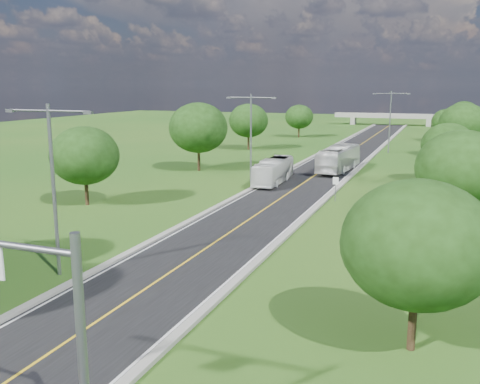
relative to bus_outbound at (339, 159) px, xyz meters
The scene contains 22 objects.
ground 4.97m from the bus_outbound, 116.33° to the left, with size 260.00×260.00×0.00m, color #1E5116.
road 10.54m from the bus_outbound, 101.51° to the left, with size 8.00×150.00×0.06m, color black.
curb_left 12.10m from the bus_outbound, 121.82° to the left, with size 0.50×150.00×0.22m, color gray.
curb_right 10.54m from the bus_outbound, 77.97° to the left, with size 0.50×150.00×0.22m, color gray.
signal_mast 56.92m from the bus_outbound, 88.38° to the right, with size 8.54×0.33×7.20m.
speed_limit_sign 18.09m from the bus_outbound, 80.06° to the right, with size 0.55×0.09×2.40m.
overpass 84.22m from the bus_outbound, 91.41° to the left, with size 30.00×3.00×3.20m.
streetlight_near_left 44.75m from the bus_outbound, 100.45° to the right, with size 5.90×0.25×10.00m.
streetlight_mid_left 14.15m from the bus_outbound, 126.78° to the right, with size 5.90×0.25×10.00m.
streetlight_far_right 22.94m from the bus_outbound, 79.98° to the left, with size 5.90×0.25×10.00m.
tree_lb 33.30m from the bus_outbound, 123.03° to the right, with size 6.30×6.30×7.33m.
tree_lc 18.45m from the bus_outbound, 161.23° to the right, with size 7.56×7.56×8.79m.
tree_ld 26.57m from the bus_outbound, 136.35° to the left, with size 6.72×6.72×7.82m.
tree_le 45.41m from the bus_outbound, 111.45° to the left, with size 5.88×5.88×6.84m.
tree_ra 47.42m from the bus_outbound, 75.41° to the right, with size 6.30×6.30×7.33m.
tree_rb 29.50m from the bus_outbound, 61.65° to the right, with size 6.72×6.72×7.82m.
tree_rc 13.73m from the bus_outbound, 16.40° to the right, with size 5.88×5.88×6.84m.
tree_rd 25.37m from the bus_outbound, 53.54° to the left, with size 7.14×7.14×8.30m.
tree_re 45.97m from the bus_outbound, 74.30° to the left, with size 5.46×5.46×6.35m.
tree_rf 66.21m from the bus_outbound, 76.07° to the left, with size 6.30×6.30×7.33m.
bus_outbound is the anchor object (origin of this frame).
bus_inbound 12.18m from the bus_outbound, 115.68° to the right, with size 2.33×9.97×2.78m, color white.
Camera 1 is at (14.79, -12.11, 11.04)m, focal length 40.00 mm.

